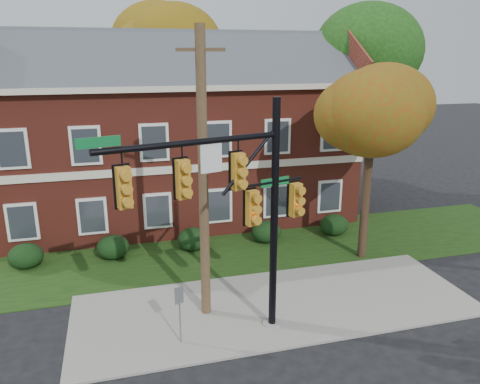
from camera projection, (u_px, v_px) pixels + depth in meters
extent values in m
plane|color=black|center=(287.00, 321.00, 15.58)|extent=(120.00, 120.00, 0.00)
cube|color=gray|center=(277.00, 305.00, 16.50)|extent=(14.00, 5.00, 0.08)
cube|color=#193811|center=(240.00, 251.00, 21.13)|extent=(30.00, 6.00, 0.04)
cube|color=maroon|center=(175.00, 152.00, 25.20)|extent=(18.00, 8.00, 7.00)
cube|color=beige|center=(172.00, 83.00, 24.18)|extent=(18.80, 8.80, 0.24)
cube|color=beige|center=(186.00, 169.00, 21.47)|extent=(18.00, 0.12, 0.35)
ellipsoid|color=black|center=(26.00, 256.00, 19.36)|extent=(1.40, 1.26, 1.05)
ellipsoid|color=black|center=(113.00, 247.00, 20.25)|extent=(1.40, 1.26, 1.05)
ellipsoid|color=black|center=(193.00, 239.00, 21.13)|extent=(1.40, 1.26, 1.05)
ellipsoid|color=black|center=(266.00, 232.00, 22.02)|extent=(1.40, 1.26, 1.05)
ellipsoid|color=black|center=(334.00, 225.00, 22.90)|extent=(1.40, 1.26, 1.05)
cylinder|color=black|center=(366.00, 194.00, 19.74)|extent=(0.36, 0.36, 5.76)
ellipsoid|color=#9C310D|center=(373.00, 108.00, 18.72)|extent=(4.25, 4.25, 3.60)
ellipsoid|color=#9C310D|center=(393.00, 93.00, 18.37)|extent=(3.50, 3.50, 3.00)
cylinder|color=black|center=(350.00, 139.00, 28.90)|extent=(0.36, 0.36, 7.04)
ellipsoid|color=#173B10|center=(355.00, 66.00, 27.66)|extent=(5.95, 5.95, 5.04)
ellipsoid|color=#173B10|center=(374.00, 55.00, 27.23)|extent=(4.90, 4.90, 4.20)
cylinder|color=black|center=(173.00, 125.00, 32.76)|extent=(0.36, 0.36, 7.68)
ellipsoid|color=#A0550D|center=(171.00, 53.00, 31.41)|extent=(6.46, 6.46, 5.47)
ellipsoid|color=#A0550D|center=(186.00, 44.00, 30.95)|extent=(5.32, 5.32, 4.56)
cylinder|color=gray|center=(272.00, 325.00, 15.22)|extent=(0.59, 0.59, 0.17)
cylinder|color=black|center=(274.00, 220.00, 14.20)|extent=(0.29, 0.29, 7.39)
cylinder|color=black|center=(193.00, 143.00, 12.17)|extent=(5.13, 1.57, 0.17)
cylinder|color=black|center=(275.00, 182.00, 13.86)|extent=(1.85, 0.59, 0.08)
cube|color=#BF801E|center=(124.00, 188.00, 11.50)|extent=(0.53, 0.43, 1.22)
cube|color=#BF801E|center=(183.00, 179.00, 12.28)|extent=(0.53, 0.43, 1.22)
cube|color=#BF801E|center=(238.00, 171.00, 13.11)|extent=(0.53, 0.43, 1.22)
cube|color=silver|center=(211.00, 158.00, 12.56)|extent=(0.62, 0.21, 0.79)
cube|color=#0D682E|center=(98.00, 142.00, 10.91)|extent=(1.03, 0.32, 0.25)
cube|color=#BF801E|center=(252.00, 208.00, 13.67)|extent=(0.53, 0.43, 1.22)
cube|color=#BF801E|center=(296.00, 200.00, 14.44)|extent=(0.53, 0.43, 1.22)
cube|color=#0D682E|center=(275.00, 182.00, 13.86)|extent=(0.98, 0.31, 0.24)
cylinder|color=#4A3822|center=(203.00, 181.00, 14.70)|extent=(0.41, 0.41, 9.41)
cube|color=#4A3822|center=(200.00, 50.00, 13.58)|extent=(1.39, 0.66, 0.10)
cylinder|color=slate|center=(180.00, 316.00, 14.07)|extent=(0.07, 0.07, 1.94)
cube|color=slate|center=(179.00, 295.00, 13.87)|extent=(0.28, 0.13, 0.55)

